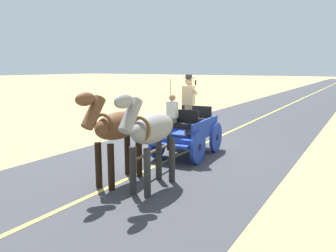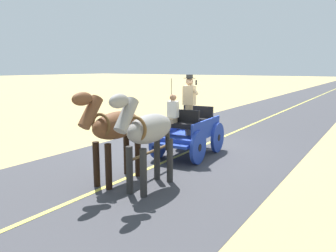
# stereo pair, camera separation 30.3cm
# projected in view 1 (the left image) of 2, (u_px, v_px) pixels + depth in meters

# --- Properties ---
(ground_plane) EXTENTS (200.00, 200.00, 0.00)m
(ground_plane) POSITION_uv_depth(u_px,v_px,m) (188.00, 151.00, 10.87)
(ground_plane) COLOR tan
(road_surface) EXTENTS (6.59, 160.00, 0.01)m
(road_surface) POSITION_uv_depth(u_px,v_px,m) (188.00, 151.00, 10.87)
(road_surface) COLOR #38383D
(road_surface) RESTS_ON ground
(road_centre_stripe) EXTENTS (0.12, 160.00, 0.00)m
(road_centre_stripe) POSITION_uv_depth(u_px,v_px,m) (188.00, 151.00, 10.87)
(road_centre_stripe) COLOR #DBCC4C
(road_centre_stripe) RESTS_ON road_surface
(horse_drawn_carriage) EXTENTS (1.58, 4.52, 2.50)m
(horse_drawn_carriage) POSITION_uv_depth(u_px,v_px,m) (187.00, 130.00, 10.19)
(horse_drawn_carriage) COLOR #1E3899
(horse_drawn_carriage) RESTS_ON ground
(horse_near_side) EXTENTS (0.62, 2.13, 2.21)m
(horse_near_side) POSITION_uv_depth(u_px,v_px,m) (150.00, 131.00, 7.24)
(horse_near_side) COLOR gray
(horse_near_side) RESTS_ON ground
(horse_off_side) EXTENTS (0.60, 2.13, 2.21)m
(horse_off_side) POSITION_uv_depth(u_px,v_px,m) (116.00, 128.00, 7.65)
(horse_off_side) COLOR brown
(horse_off_side) RESTS_ON ground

